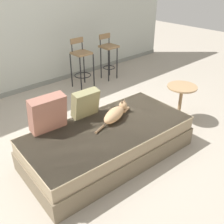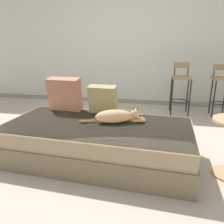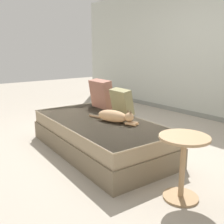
# 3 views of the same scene
# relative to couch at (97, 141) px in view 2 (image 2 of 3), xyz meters

# --- Properties ---
(ground_plane) EXTENTS (16.00, 16.00, 0.00)m
(ground_plane) POSITION_rel_couch_xyz_m (0.00, 0.40, -0.22)
(ground_plane) COLOR #A89E8E
(ground_plane) RESTS_ON ground
(wall_back_panel) EXTENTS (8.00, 0.10, 2.60)m
(wall_back_panel) POSITION_rel_couch_xyz_m (0.00, 2.65, 1.08)
(wall_back_panel) COLOR #B7BCB2
(wall_back_panel) RESTS_ON ground
(wall_baseboard_trim) EXTENTS (8.00, 0.02, 0.09)m
(wall_baseboard_trim) POSITION_rel_couch_xyz_m (0.00, 2.60, -0.17)
(wall_baseboard_trim) COLOR gray
(wall_baseboard_trim) RESTS_ON ground
(couch) EXTENTS (2.14, 1.14, 0.42)m
(couch) POSITION_rel_couch_xyz_m (0.00, 0.00, 0.00)
(couch) COLOR #766750
(couch) RESTS_ON ground
(throw_pillow_corner) EXTENTS (0.44, 0.24, 0.44)m
(throw_pillow_corner) POSITION_rel_couch_xyz_m (-0.55, 0.44, 0.43)
(throw_pillow_corner) COLOR #936051
(throw_pillow_corner) RESTS_ON couch
(throw_pillow_middle) EXTENTS (0.36, 0.21, 0.37)m
(throw_pillow_middle) POSITION_rel_couch_xyz_m (-0.03, 0.41, 0.39)
(throw_pillow_middle) COLOR #847F56
(throw_pillow_middle) RESTS_ON couch
(cat) EXTENTS (0.73, 0.30, 0.19)m
(cat) POSITION_rel_couch_xyz_m (0.20, 0.10, 0.28)
(cat) COLOR tan
(cat) RESTS_ON couch
(bar_stool_near_window) EXTENTS (0.34, 0.34, 0.96)m
(bar_stool_near_window) POSITION_rel_couch_xyz_m (1.09, 2.01, 0.33)
(bar_stool_near_window) COLOR black
(bar_stool_near_window) RESTS_ON ground
(bar_stool_by_doorway) EXTENTS (0.32, 0.32, 0.93)m
(bar_stool_by_doorway) POSITION_rel_couch_xyz_m (1.78, 2.01, 0.36)
(bar_stool_by_doorway) COLOR black
(bar_stool_by_doorway) RESTS_ON ground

